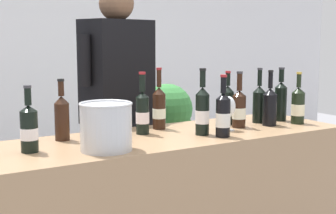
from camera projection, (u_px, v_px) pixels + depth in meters
name	position (u px, v px, depth m)	size (l,w,h in m)	color
wall_back	(32.00, 42.00, 4.67)	(8.00, 0.10, 2.80)	white
wine_bottle_0	(202.00, 111.00, 2.52)	(0.07, 0.07, 0.35)	black
wine_bottle_1	(142.00, 112.00, 2.54)	(0.07, 0.07, 0.33)	black
wine_bottle_2	(298.00, 106.00, 2.86)	(0.08, 0.08, 0.31)	black
wine_bottle_3	(62.00, 116.00, 2.39)	(0.07, 0.07, 0.31)	black
wine_bottle_4	(159.00, 108.00, 2.69)	(0.07, 0.07, 0.34)	black
wine_bottle_5	(239.00, 108.00, 2.73)	(0.08, 0.08, 0.32)	black
wine_bottle_6	(228.00, 105.00, 2.84)	(0.08, 0.08, 0.31)	black
wine_bottle_7	(29.00, 128.00, 2.14)	(0.08, 0.08, 0.30)	black
wine_bottle_8	(281.00, 100.00, 2.95)	(0.07, 0.07, 0.33)	black
wine_bottle_9	(270.00, 106.00, 2.79)	(0.08, 0.08, 0.32)	black
wine_bottle_10	(223.00, 115.00, 2.47)	(0.08, 0.08, 0.32)	black
wine_bottle_11	(259.00, 103.00, 2.89)	(0.08, 0.08, 0.33)	black
wine_glass	(229.00, 108.00, 2.64)	(0.08, 0.08, 0.19)	silver
ice_bucket	(106.00, 126.00, 2.17)	(0.24, 0.24, 0.22)	silver
person_server	(118.00, 131.00, 3.03)	(0.57, 0.35, 1.76)	black
potted_shrub	(167.00, 141.00, 3.71)	(0.47, 0.48, 1.11)	brown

